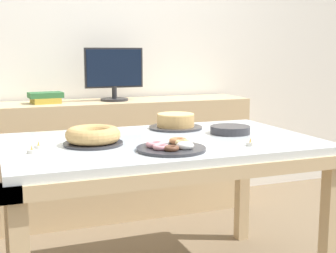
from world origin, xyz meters
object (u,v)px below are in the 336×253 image
(cake_golden_bundt, at_px, (93,136))
(pastry_platter, at_px, (171,147))
(tealight_left_edge, at_px, (39,147))
(computer_monitor, at_px, (114,74))
(plate_stack, at_px, (230,130))
(cake_chocolate_round, at_px, (176,122))
(tealight_near_front, at_px, (32,151))
(book_stack, at_px, (46,98))
(tealight_near_cakes, at_px, (250,144))

(cake_golden_bundt, distance_m, pastry_platter, 0.38)
(cake_golden_bundt, xyz_separation_m, tealight_left_edge, (-0.25, -0.01, -0.03))
(computer_monitor, xyz_separation_m, plate_stack, (0.33, -1.13, -0.25))
(pastry_platter, xyz_separation_m, plate_stack, (0.44, 0.28, 0.00))
(cake_chocolate_round, relative_size, cake_golden_bundt, 1.09)
(cake_chocolate_round, distance_m, tealight_near_front, 0.90)
(tealight_left_edge, bearing_deg, book_stack, 81.83)
(tealight_left_edge, bearing_deg, pastry_platter, -23.43)
(book_stack, bearing_deg, tealight_left_edge, -98.17)
(cake_chocolate_round, relative_size, tealight_near_cakes, 7.48)
(computer_monitor, height_order, pastry_platter, computer_monitor)
(book_stack, xyz_separation_m, pastry_platter, (0.37, -1.41, -0.10))
(cake_chocolate_round, height_order, tealight_near_cakes, cake_chocolate_round)
(book_stack, distance_m, tealight_near_front, 1.28)
(plate_stack, relative_size, tealight_near_cakes, 5.25)
(computer_monitor, bearing_deg, book_stack, 179.84)
(book_stack, bearing_deg, cake_golden_bundt, -86.25)
(plate_stack, distance_m, tealight_near_front, 1.03)
(book_stack, height_order, tealight_left_edge, book_stack)
(book_stack, bearing_deg, computer_monitor, -0.16)
(book_stack, relative_size, pastry_platter, 0.77)
(plate_stack, distance_m, tealight_near_cakes, 0.33)
(cake_golden_bundt, xyz_separation_m, tealight_near_front, (-0.28, -0.09, -0.03))
(cake_chocolate_round, relative_size, tealight_near_front, 7.48)
(cake_golden_bundt, bearing_deg, plate_stack, 3.24)
(tealight_near_front, bearing_deg, plate_stack, 7.30)
(tealight_left_edge, xyz_separation_m, tealight_near_front, (-0.04, -0.08, 0.00))
(tealight_near_cakes, height_order, tealight_left_edge, same)
(cake_golden_bundt, height_order, tealight_near_front, cake_golden_bundt)
(tealight_near_front, bearing_deg, cake_chocolate_round, 25.34)
(computer_monitor, bearing_deg, tealight_left_edge, -119.03)
(plate_stack, bearing_deg, tealight_near_front, -172.70)
(plate_stack, xyz_separation_m, tealight_near_front, (-1.02, -0.13, -0.01))
(tealight_near_cakes, relative_size, tealight_left_edge, 1.00)
(pastry_platter, distance_m, plate_stack, 0.53)
(computer_monitor, relative_size, pastry_platter, 1.39)
(cake_golden_bundt, height_order, plate_stack, cake_golden_bundt)
(pastry_platter, bearing_deg, tealight_left_edge, 156.57)
(book_stack, height_order, pastry_platter, book_stack)
(computer_monitor, relative_size, book_stack, 1.80)
(computer_monitor, distance_m, plate_stack, 1.20)
(tealight_near_cakes, distance_m, tealight_near_front, 0.97)
(book_stack, distance_m, tealight_near_cakes, 1.64)
(tealight_near_cakes, xyz_separation_m, tealight_near_front, (-0.95, 0.19, 0.00))
(cake_golden_bundt, height_order, pastry_platter, cake_golden_bundt)
(cake_golden_bundt, bearing_deg, tealight_near_cakes, -22.82)
(computer_monitor, relative_size, tealight_near_cakes, 10.60)
(plate_stack, height_order, tealight_left_edge, plate_stack)
(cake_golden_bundt, distance_m, tealight_near_cakes, 0.73)
(cake_golden_bundt, xyz_separation_m, plate_stack, (0.74, 0.04, -0.02))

